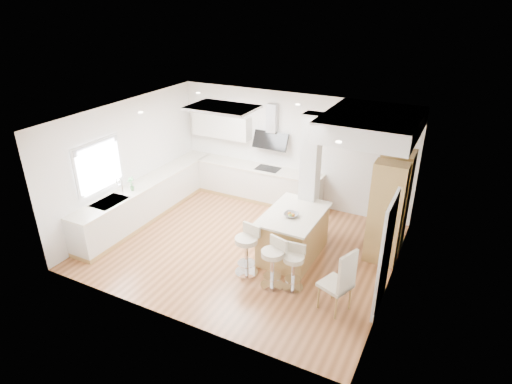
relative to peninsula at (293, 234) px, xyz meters
The scene contains 18 objects.
ground 1.17m from the peninsula, behind, with size 6.00×6.00×0.00m, color #A96A3E.
ceiling 1.17m from the peninsula, behind, with size 6.00×5.00×0.02m, color white.
wall_back 2.71m from the peninsula, 114.15° to the left, with size 6.00×0.04×2.80m, color silver.
wall_left 4.15m from the peninsula, behind, with size 0.04×5.00×2.80m, color silver.
wall_right 2.17m from the peninsula, ahead, with size 0.04×5.00×2.80m, color silver.
skylight 2.96m from the peninsula, 166.95° to the left, with size 4.10×2.10×0.06m.
window_left 4.31m from the peninsula, 164.95° to the right, with size 0.06×1.28×1.07m.
doorway_right 2.14m from the peninsula, 21.87° to the right, with size 0.05×1.00×2.10m.
counter_left 3.74m from the peninsula, behind, with size 0.63×4.50×1.35m.
counter_back 2.84m from the peninsula, 133.68° to the left, with size 3.62×0.63×2.50m.
pillar 1.19m from the peninsula, 89.45° to the left, with size 0.35×0.35×2.80m.
soffit 2.66m from the peninsula, 49.20° to the left, with size 1.78×2.20×0.40m.
oven_column 2.02m from the peninsula, 32.80° to the left, with size 0.63×1.21×2.10m.
peninsula is the anchor object (origin of this frame).
bar_stool_a 1.12m from the peninsula, 119.19° to the right, with size 0.53×0.53×1.00m.
bar_stool_b 1.12m from the peninsula, 86.45° to the right, with size 0.54×0.54×0.97m.
bar_stool_c 1.09m from the peninsula, 67.10° to the right, with size 0.42×0.42×0.88m.
dining_chair 1.86m from the peninsula, 42.67° to the right, with size 0.61×0.61×1.21m.
Camera 1 is at (3.75, -6.81, 4.93)m, focal length 30.00 mm.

